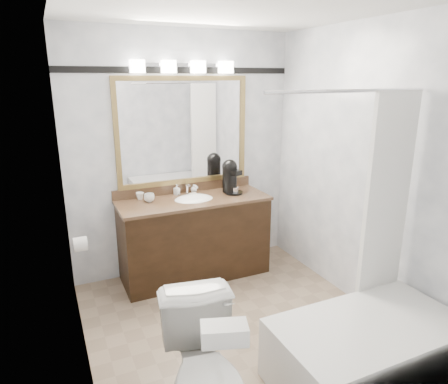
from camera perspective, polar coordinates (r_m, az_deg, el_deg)
The scene contains 15 objects.
room at distance 3.04m, azimuth 2.20°, elevation 1.10°, with size 2.42×2.62×2.52m.
vanity at distance 4.19m, azimuth -4.23°, elevation -6.31°, with size 1.53×0.58×0.97m.
mirror at distance 4.16m, azimuth -5.84°, elevation 8.63°, with size 1.40×0.04×1.10m.
vanity_light_bar at distance 4.07m, azimuth -5.84°, elevation 17.41°, with size 1.02×0.14×0.12m.
accent_stripe at distance 4.13m, azimuth -6.13°, elevation 16.92°, with size 2.40×0.01×0.06m, color black.
bathtub at distance 3.10m, azimuth 19.92°, elevation -19.54°, with size 1.30×0.75×1.96m.
tp_roll at distance 3.55m, azimuth -19.85°, elevation -7.02°, with size 0.12×0.12×0.11m, color white.
toilet at distance 2.48m, azimuth -2.44°, elevation -25.12°, with size 0.45×0.79×0.81m, color white.
tissue_box at distance 2.03m, azimuth 0.05°, elevation -19.52°, with size 0.23×0.12×0.09m, color white.
coffee_maker at distance 4.20m, azimuth 0.90°, elevation 2.33°, with size 0.20×0.23×0.36m.
cup_left at distance 4.00m, azimuth -10.64°, elevation -0.82°, with size 0.10×0.10×0.08m, color white.
cup_right at distance 4.09m, azimuth -11.92°, elevation -0.56°, with size 0.08×0.08×0.07m, color white.
soap_bottle_a at distance 4.19m, azimuth -6.77°, elevation 0.33°, with size 0.05×0.05×0.11m, color white.
soap_bottle_b at distance 4.26m, azimuth -4.34°, elevation 0.51°, with size 0.07×0.07×0.09m, color white.
soap_bar at distance 4.16m, azimuth -4.47°, elevation -0.32°, with size 0.08×0.05×0.02m, color #C3B2A1.
Camera 1 is at (-1.33, -2.62, 2.04)m, focal length 32.00 mm.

